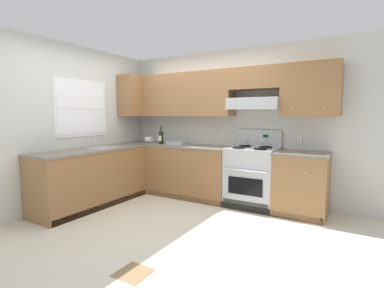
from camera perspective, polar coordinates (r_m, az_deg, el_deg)
The scene contains 10 objects.
ground_plane at distance 4.16m, azimuth -7.32°, elevation -14.57°, with size 7.04×7.04×0.00m, color beige.
floor_accent_tile at distance 2.94m, azimuth -11.53°, elevation -23.67°, with size 0.30×0.30×0.01m, color olive.
wall_back at distance 5.01m, azimuth 7.00°, elevation 6.15°, with size 4.68×0.57×2.55m.
wall_left at distance 5.18m, azimuth -19.99°, elevation 4.33°, with size 0.47×4.00×2.55m.
counter_back_run at distance 5.00m, azimuth 2.10°, elevation -5.67°, with size 3.60×0.65×0.91m.
counter_left_run at distance 4.87m, azimuth -19.09°, elevation -6.19°, with size 0.63×1.91×1.13m.
stove at distance 4.66m, azimuth 11.72°, elevation -6.29°, with size 0.76×0.62×1.20m.
wine_bottle at distance 5.36m, azimuth -6.12°, elevation 1.48°, with size 0.08×0.08×0.33m.
bowl at distance 5.23m, azimuth -2.98°, elevation 0.12°, with size 0.34×0.22×0.06m.
paper_towel_roll at distance 5.63m, azimuth -8.49°, elevation 0.85°, with size 0.12×0.11×0.11m.
Camera 1 is at (2.41, -3.07, 1.44)m, focal length 26.97 mm.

